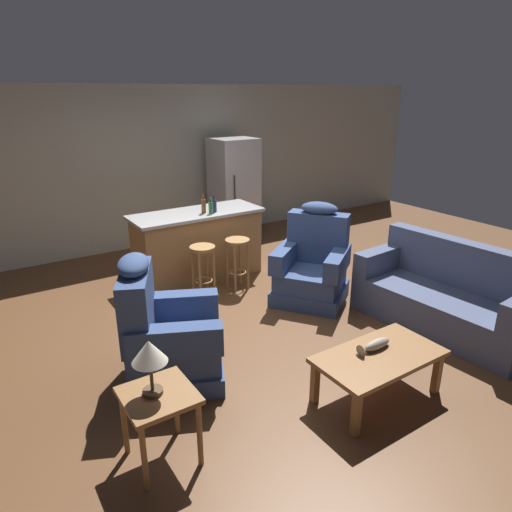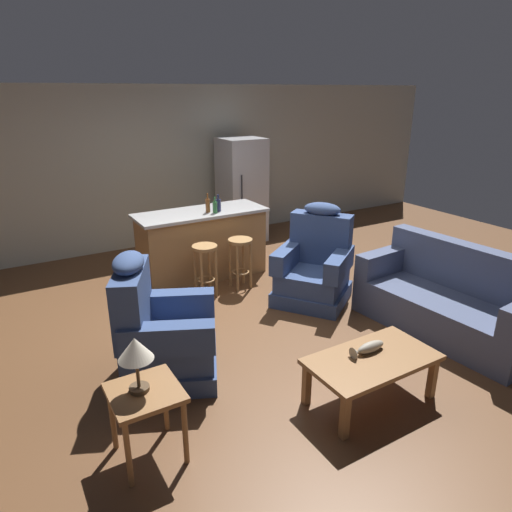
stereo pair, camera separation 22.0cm
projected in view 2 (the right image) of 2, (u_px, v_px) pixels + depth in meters
name	position (u px, v px, depth m)	size (l,w,h in m)	color
ground_plane	(251.00, 313.00, 5.46)	(12.00, 12.00, 0.00)	brown
back_wall	(156.00, 168.00, 7.54)	(12.00, 0.05, 2.60)	#B2B2A3
coffee_table	(372.00, 363.00, 3.80)	(1.10, 0.60, 0.42)	olive
fish_figurine	(368.00, 348.00, 3.84)	(0.34, 0.10, 0.10)	#4C3823
couch	(449.00, 301.00, 4.97)	(0.98, 1.96, 0.94)	#4C5675
recliner_near_lamp	(160.00, 333.00, 4.15)	(1.12, 1.12, 1.20)	#384C7A
recliner_near_island	(315.00, 267.00, 5.70)	(1.17, 1.17, 1.20)	#384C7A
end_table	(146.00, 402.00, 3.18)	(0.48, 0.48, 0.56)	olive
table_lamp	(135.00, 351.00, 3.04)	(0.24, 0.24, 0.41)	#4C3823
kitchen_island	(202.00, 244.00, 6.38)	(1.80, 0.70, 0.95)	#9E7042
bar_stool_left	(205.00, 261.00, 5.76)	(0.32, 0.32, 0.68)	#A87A47
bar_stool_right	(240.00, 254.00, 6.01)	(0.32, 0.32, 0.68)	#A87A47
refrigerator	(242.00, 190.00, 7.84)	(0.70, 0.69, 1.76)	#B7B7BC
bottle_tall_green	(208.00, 205.00, 6.13)	(0.06, 0.06, 0.26)	brown
bottle_short_amber	(218.00, 205.00, 6.19)	(0.07, 0.07, 0.23)	#23284C
bottle_wine_dark	(215.00, 207.00, 6.11)	(0.06, 0.06, 0.22)	#2D6B38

